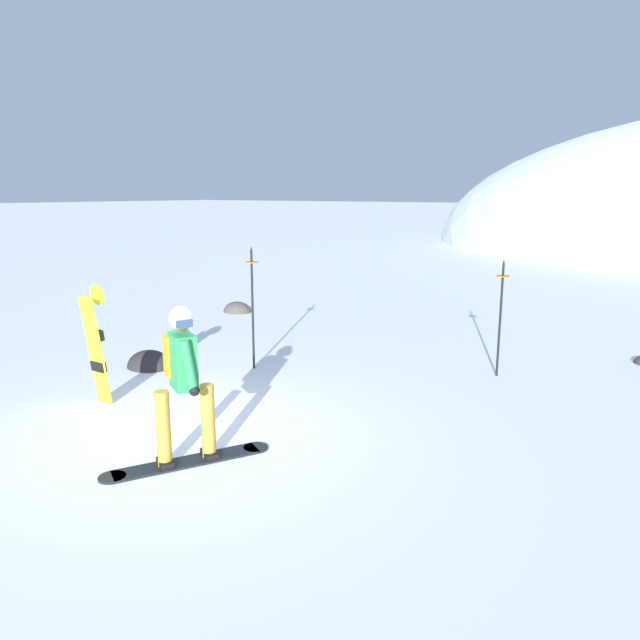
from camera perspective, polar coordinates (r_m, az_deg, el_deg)
ground_plane at (r=7.43m, az=-12.79°, el=-10.77°), size 300.00×300.00×0.00m
snowboarder_main at (r=6.46m, az=-12.88°, el=-5.61°), size 1.02×1.65×1.71m
spare_snowboard at (r=8.60m, az=-20.51°, el=-2.23°), size 0.28×0.23×1.65m
piste_marker_near at (r=9.68m, az=16.80°, el=0.90°), size 0.20×0.20×1.85m
piste_marker_far at (r=9.71m, az=-6.45°, el=1.92°), size 0.20×0.20×2.01m
rock_dark at (r=10.39m, az=-15.89°, el=-4.30°), size 0.79×0.68×0.56m
rock_small at (r=14.66m, az=-7.86°, el=0.77°), size 0.71×0.61×0.50m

